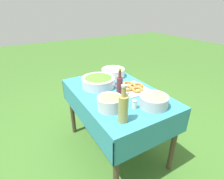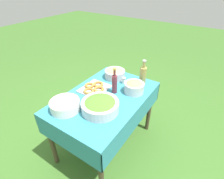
{
  "view_description": "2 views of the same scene",
  "coord_description": "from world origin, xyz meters",
  "views": [
    {
      "loc": [
        1.32,
        -0.83,
        1.53
      ],
      "look_at": [
        0.0,
        -0.05,
        0.78
      ],
      "focal_mm": 28.0,
      "sensor_mm": 36.0,
      "label": 1
    },
    {
      "loc": [
        -1.19,
        -0.88,
        1.81
      ],
      "look_at": [
        0.03,
        -0.07,
        0.84
      ],
      "focal_mm": 28.0,
      "sensor_mm": 36.0,
      "label": 2
    }
  ],
  "objects": [
    {
      "name": "donut_platter",
      "position": [
        0.04,
        0.17,
        0.76
      ],
      "size": [
        0.33,
        0.3,
        0.04
      ],
      "color": "silver",
      "rests_on": "picnic_table"
    },
    {
      "name": "salt_shaker",
      "position": [
        0.34,
        -0.03,
        0.78
      ],
      "size": [
        0.04,
        0.04,
        0.08
      ],
      "color": "white",
      "rests_on": "picnic_table"
    },
    {
      "name": "picnic_table",
      "position": [
        0.0,
        0.0,
        0.63
      ],
      "size": [
        1.17,
        0.77,
        0.74
      ],
      "color": "teal",
      "rests_on": "ground_plane"
    },
    {
      "name": "wine_bottle",
      "position": [
        0.12,
        -0.04,
        0.86
      ],
      "size": [
        0.06,
        0.06,
        0.29
      ],
      "color": "maroon",
      "rests_on": "picnic_table"
    },
    {
      "name": "plate_stack",
      "position": [
        -0.38,
        0.19,
        0.79
      ],
      "size": [
        0.28,
        0.28,
        0.1
      ],
      "color": "white",
      "rests_on": "picnic_table"
    },
    {
      "name": "salad_bowl",
      "position": [
        -0.21,
        -0.1,
        0.8
      ],
      "size": [
        0.35,
        0.35,
        0.12
      ],
      "color": "silver",
      "rests_on": "picnic_table"
    },
    {
      "name": "ground_plane",
      "position": [
        0.0,
        0.0,
        0.0
      ],
      "size": [
        14.0,
        14.0,
        0.0
      ],
      "primitive_type": "plane",
      "color": "#3D6B28"
    },
    {
      "name": "bread_bowl",
      "position": [
        0.24,
        -0.21,
        0.81
      ],
      "size": [
        0.21,
        0.21,
        0.13
      ],
      "color": "silver",
      "rests_on": "picnic_table"
    },
    {
      "name": "olive_oil_bottle",
      "position": [
        0.44,
        -0.22,
        0.86
      ],
      "size": [
        0.07,
        0.07,
        0.3
      ],
      "color": "#998E4C",
      "rests_on": "picnic_table"
    },
    {
      "name": "pasta_bowl",
      "position": [
        0.39,
        0.13,
        0.8
      ],
      "size": [
        0.25,
        0.25,
        0.12
      ],
      "color": "#B2B7BC",
      "rests_on": "picnic_table"
    }
  ]
}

